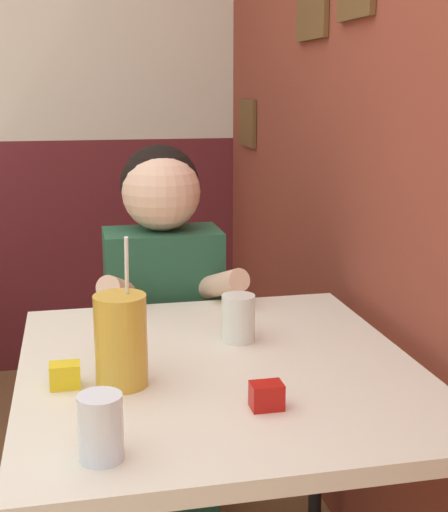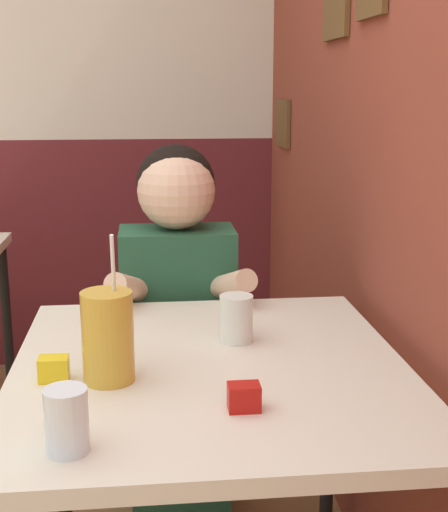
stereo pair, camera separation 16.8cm
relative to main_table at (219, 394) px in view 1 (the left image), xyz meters
name	(u,v)px [view 1 (the left image)]	position (x,y,z in m)	size (l,w,h in m)	color
brick_wall_right	(318,83)	(0.50, 0.84, 0.66)	(0.08, 4.23, 2.70)	brown
main_table	(219,394)	(0.00, 0.00, 0.00)	(0.85, 0.94, 0.76)	beige
person_seated	(164,323)	(-0.04, 0.62, -0.04)	(0.42, 0.42, 1.18)	#235138
cocktail_pitcher	(121,340)	(-0.21, -0.06, 0.16)	(0.10, 0.10, 0.31)	gold
glass_near_pitcher	(101,427)	(-0.27, -0.35, 0.13)	(0.07, 0.07, 0.11)	silver
glass_center	(238,318)	(0.07, 0.14, 0.13)	(0.08, 0.08, 0.11)	silver
condiment_ketchup	(267,396)	(0.04, -0.23, 0.10)	(0.06, 0.04, 0.05)	#B7140F
condiment_mustard	(65,375)	(-0.33, -0.05, 0.10)	(0.06, 0.04, 0.05)	yellow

